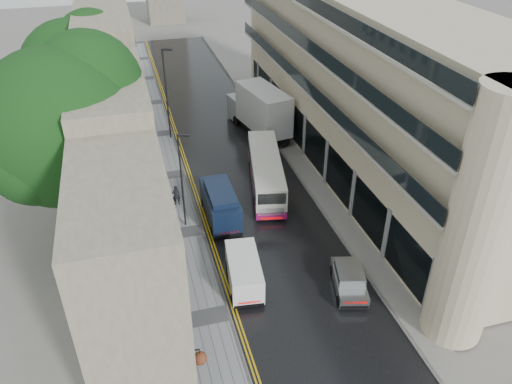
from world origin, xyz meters
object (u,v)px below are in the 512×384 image
lamp_post_far (167,95)px  pedestrian (176,195)px  tree_near (65,153)px  tree_far (78,90)px  navy_van (212,219)px  white_van (233,291)px  silver_hatchback (340,295)px  white_lorry (258,121)px  lamp_post_near (182,182)px  cream_bus (255,192)px

lamp_post_far → pedestrian: bearing=-72.4°
tree_near → lamp_post_far: 16.82m
tree_far → navy_van: bearing=-60.3°
white_van → pedestrian: 11.38m
navy_van → lamp_post_far: size_ratio=0.62×
tree_near → pedestrian: 9.43m
tree_near → silver_hatchback: 18.63m
tree_far → navy_van: size_ratio=2.37×
white_lorry → lamp_post_near: size_ratio=1.28×
white_van → lamp_post_far: lamp_post_far is taller
tree_near → lamp_post_far: tree_near is taller
pedestrian → white_lorry: bearing=-140.0°
cream_bus → lamp_post_far: (-4.67, 13.60, 3.01)m
white_van → navy_van: bearing=95.4°
white_lorry → white_van: white_lorry is taller
white_lorry → lamp_post_far: 8.68m
silver_hatchback → white_van: bearing=178.2°
lamp_post_near → tree_far: bearing=137.0°
white_lorry → lamp_post_near: (-8.50, -11.14, 1.27)m
navy_van → lamp_post_far: bearing=93.2°
tree_near → lamp_post_near: tree_near is taller
tree_far → lamp_post_far: tree_far is taller
tree_near → silver_hatchback: bearing=-35.1°
tree_near → lamp_post_near: size_ratio=1.95×
tree_near → tree_far: bearing=88.7°
tree_far → pedestrian: 13.08m
tree_far → cream_bus: bearing=-44.5°
pedestrian → lamp_post_far: bearing=-98.7°
white_van → lamp_post_far: size_ratio=0.51×
tree_near → white_lorry: (15.41, 11.23, -4.54)m
white_lorry → navy_van: bearing=-129.5°
silver_hatchback → lamp_post_far: size_ratio=0.46×
cream_bus → white_lorry: 10.60m
tree_near → cream_bus: size_ratio=1.40×
white_van → tree_far: bearing=117.5°
tree_far → lamp_post_far: (7.41, 1.72, -1.85)m
pedestrian → lamp_post_near: 3.92m
navy_van → lamp_post_far: 16.56m
white_van → pedestrian: size_ratio=2.64×
lamp_post_near → silver_hatchback: bearing=-33.9°
cream_bus → white_lorry: white_lorry is taller
lamp_post_near → lamp_post_far: 14.68m
navy_van → tree_far: bearing=119.8°
lamp_post_far → tree_far: bearing=-144.3°
silver_hatchback → white_van: size_ratio=0.90×
white_lorry → silver_hatchback: (-1.04, -21.34, -1.66)m
lamp_post_near → cream_bus: bearing=30.7°
tree_near → pedestrian: bearing=23.3°
tree_far → lamp_post_near: bearing=-62.9°
white_van → pedestrian: bearing=105.5°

